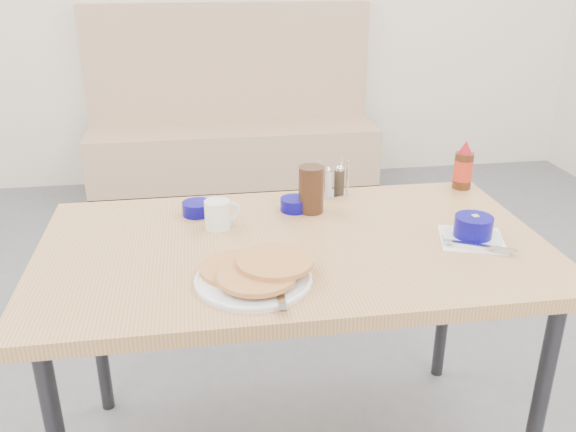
{
  "coord_description": "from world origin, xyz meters",
  "views": [
    {
      "loc": [
        -0.25,
        -1.26,
        1.49
      ],
      "look_at": [
        -0.01,
        0.3,
        0.82
      ],
      "focal_mm": 38.0,
      "sensor_mm": 36.0,
      "label": 1
    }
  ],
  "objects": [
    {
      "name": "dining_table",
      "position": [
        0.0,
        0.25,
        0.7
      ],
      "size": [
        1.4,
        0.8,
        0.76
      ],
      "color": "tan",
      "rests_on": "ground"
    },
    {
      "name": "butter_bowl",
      "position": [
        0.04,
        0.48,
        0.78
      ],
      "size": [
        0.09,
        0.09,
        0.04
      ],
      "rotation": [
        0.0,
        0.0,
        0.24
      ],
      "color": "#09057B",
      "rests_on": "dining_table"
    },
    {
      "name": "amber_tumbler",
      "position": [
        0.09,
        0.46,
        0.83
      ],
      "size": [
        0.08,
        0.08,
        0.15
      ],
      "primitive_type": "cylinder",
      "rotation": [
        0.0,
        0.0,
        0.1
      ],
      "color": "#361E11",
      "rests_on": "dining_table"
    },
    {
      "name": "grits_setting",
      "position": [
        0.5,
        0.19,
        0.79
      ],
      "size": [
        0.21,
        0.23,
        0.07
      ],
      "rotation": [
        0.0,
        0.0,
        -0.29
      ],
      "color": "white",
      "rests_on": "dining_table"
    },
    {
      "name": "syrup_bottle",
      "position": [
        0.64,
        0.59,
        0.83
      ],
      "size": [
        0.06,
        0.06,
        0.17
      ],
      "rotation": [
        0.0,
        0.0,
        -0.04
      ],
      "color": "#47230F",
      "rests_on": "dining_table"
    },
    {
      "name": "creamer_bowl",
      "position": [
        -0.26,
        0.49,
        0.78
      ],
      "size": [
        0.09,
        0.09,
        0.04
      ],
      "rotation": [
        0.0,
        0.0,
        0.16
      ],
      "color": "#09057B",
      "rests_on": "dining_table"
    },
    {
      "name": "coffee_mug",
      "position": [
        -0.2,
        0.38,
        0.8
      ],
      "size": [
        0.11,
        0.07,
        0.08
      ],
      "rotation": [
        0.0,
        0.0,
        0.36
      ],
      "color": "white",
      "rests_on": "dining_table"
    },
    {
      "name": "pancake_plate",
      "position": [
        -0.13,
        0.04,
        0.78
      ],
      "size": [
        0.29,
        0.31,
        0.05
      ],
      "rotation": [
        0.0,
        0.0,
        -0.37
      ],
      "color": "white",
      "rests_on": "dining_table"
    },
    {
      "name": "booth_bench",
      "position": [
        0.0,
        2.78,
        0.35
      ],
      "size": [
        1.9,
        0.56,
        1.22
      ],
      "color": "tan",
      "rests_on": "ground"
    },
    {
      "name": "condiment_caddy",
      "position": [
        0.19,
        0.59,
        0.8
      ],
      "size": [
        0.11,
        0.08,
        0.12
      ],
      "rotation": [
        0.0,
        0.0,
        0.29
      ],
      "color": "silver",
      "rests_on": "dining_table"
    }
  ]
}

